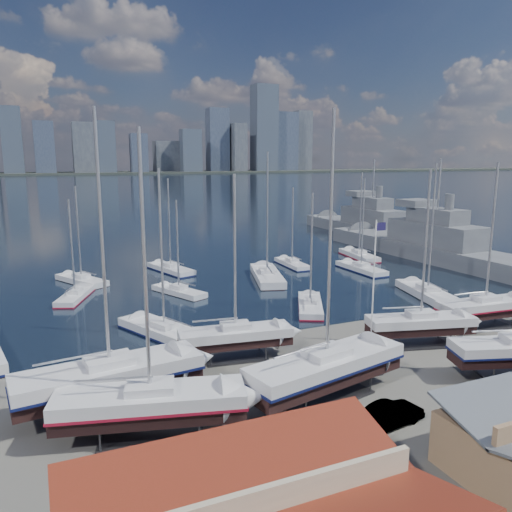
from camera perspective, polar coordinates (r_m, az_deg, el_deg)
name	(u,v)px	position (r m, az deg, el deg)	size (l,w,h in m)	color
ground	(381,364)	(43.21, 14.14, -11.83)	(1400.00, 1400.00, 0.00)	#605E59
water	(80,186)	(342.55, -19.50, 7.59)	(1400.00, 600.00, 0.40)	#172535
far_shore	(61,173)	(601.96, -21.40, 8.79)	(1400.00, 80.00, 2.20)	#2D332D
skyline	(51,138)	(595.67, -22.40, 12.36)	(639.14, 43.80, 107.69)	#475166
sailboat_cradle_0	(110,377)	(35.58, -16.34, -13.10)	(12.68, 4.90, 19.67)	#2D2D33
sailboat_cradle_1	(151,404)	(31.66, -11.96, -16.18)	(11.84, 5.99, 18.25)	#2D2D33
sailboat_cradle_2	(236,336)	(42.11, -2.36, -9.12)	(9.69, 3.95, 15.40)	#2D2D33
sailboat_cradle_3	(326,368)	(35.90, 8.06, -12.52)	(12.84, 5.99, 19.72)	#2D2D33
sailboat_cradle_4	(420,323)	(47.42, 18.29, -7.33)	(9.95, 5.08, 15.68)	#2D2D33
sailboat_cradle_6	(485,307)	(54.68, 24.71, -5.35)	(10.29, 3.73, 16.26)	#2D2D33
sailboat_moored_1	(75,297)	(63.81, -19.95, -4.40)	(5.32, 8.67, 12.56)	black
sailboat_moored_2	(82,281)	(71.50, -19.31, -2.73)	(6.49, 9.19, 13.68)	black
sailboat_moored_3	(164,333)	(48.59, -10.42, -8.68)	(7.39, 11.31, 16.48)	black
sailboat_moored_4	(179,292)	(62.76, -8.80, -4.09)	(5.48, 8.32, 12.26)	black
sailboat_moored_5	(171,270)	(75.28, -9.72, -1.60)	(5.39, 10.05, 14.47)	black
sailboat_moored_6	(310,307)	(56.39, 6.21, -5.78)	(6.48, 9.25, 13.61)	black
sailboat_moored_7	(267,278)	(69.47, 1.28, -2.49)	(6.70, 12.61, 18.34)	black
sailboat_moored_8	(292,265)	(78.31, 4.13, -0.98)	(2.69, 8.68, 12.87)	black
sailboat_moored_9	(428,295)	(64.15, 19.01, -4.24)	(5.63, 11.58, 16.85)	black
sailboat_moored_10	(361,270)	(76.23, 11.91, -1.52)	(2.96, 9.75, 14.49)	black
sailboat_moored_11	(359,256)	(86.44, 11.68, -0.04)	(4.12, 10.36, 15.07)	black
naval_ship_east	(434,250)	(88.26, 19.71, 0.66)	(9.71, 48.06, 18.30)	slate
naval_ship_west	(371,229)	(111.80, 13.01, 3.08)	(7.76, 45.29, 18.07)	slate
car_a	(316,478)	(27.63, 6.84, -23.92)	(1.75, 4.35, 1.48)	gray
car_b	(391,414)	(34.01, 15.18, -17.03)	(1.60, 4.58, 1.51)	gray
flagpole	(375,278)	(43.47, 13.39, -2.44)	(1.03, 0.12, 11.58)	white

